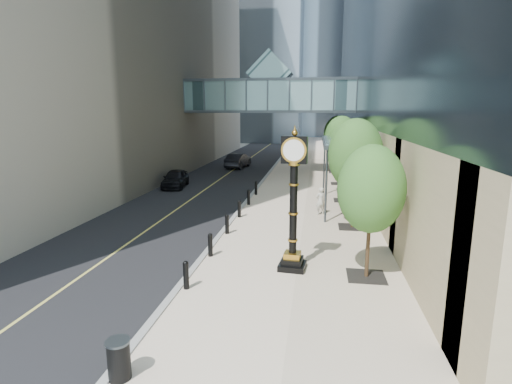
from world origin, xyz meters
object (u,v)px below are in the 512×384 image
street_clock (293,211)px  car_far (238,161)px  pedestrian (320,201)px  car_near (175,178)px  trash_bin (119,361)px

street_clock → car_far: (-7.65, 27.71, -1.59)m
pedestrian → car_near: size_ratio=0.39×
trash_bin → pedestrian: (4.64, 15.78, 0.37)m
pedestrian → car_near: bearing=-56.5°
trash_bin → pedestrian: bearing=73.6°
trash_bin → car_far: 35.09m
street_clock → car_near: size_ratio=1.28×
street_clock → car_far: 28.79m
trash_bin → pedestrian: size_ratio=0.55×
street_clock → trash_bin: (-3.52, -7.14, -1.88)m
pedestrian → car_near: 13.67m
car_far → street_clock: bearing=112.1°
car_near → car_far: bearing=69.1°
trash_bin → car_far: car_far is taller
pedestrian → car_far: bearing=-90.0°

